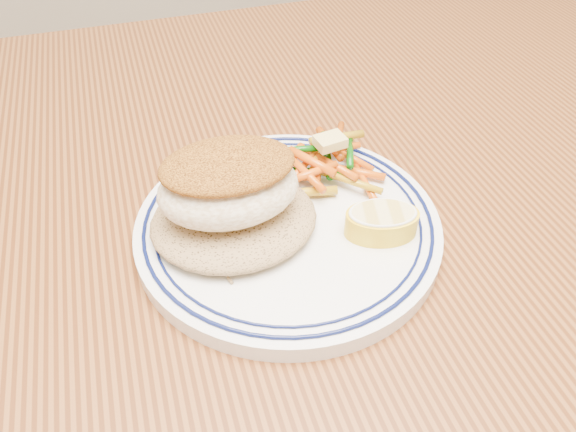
{
  "coord_description": "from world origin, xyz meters",
  "views": [
    {
      "loc": [
        -0.08,
        -0.34,
        1.07
      ],
      "look_at": [
        0.02,
        -0.02,
        0.77
      ],
      "focal_mm": 35.0,
      "sensor_mm": 36.0,
      "label": 1
    }
  ],
  "objects_px": {
    "fish_fillet": "(228,183)",
    "plate": "(288,226)",
    "dining_table": "(261,297)",
    "lemon_wedge": "(382,221)",
    "rice_pilaf": "(234,216)",
    "vegetable_pile": "(324,162)"
  },
  "relations": [
    {
      "from": "fish_fillet",
      "to": "lemon_wedge",
      "type": "distance_m",
      "value": 0.12
    },
    {
      "from": "fish_fillet",
      "to": "lemon_wedge",
      "type": "relative_size",
      "value": 1.71
    },
    {
      "from": "plate",
      "to": "rice_pilaf",
      "type": "bearing_deg",
      "value": 174.21
    },
    {
      "from": "plate",
      "to": "vegetable_pile",
      "type": "xyz_separation_m",
      "value": [
        0.05,
        0.05,
        0.02
      ]
    },
    {
      "from": "dining_table",
      "to": "rice_pilaf",
      "type": "height_order",
      "value": "rice_pilaf"
    },
    {
      "from": "fish_fillet",
      "to": "plate",
      "type": "bearing_deg",
      "value": -6.23
    },
    {
      "from": "rice_pilaf",
      "to": "dining_table",
      "type": "bearing_deg",
      "value": 33.64
    },
    {
      "from": "vegetable_pile",
      "to": "lemon_wedge",
      "type": "bearing_deg",
      "value": -79.12
    },
    {
      "from": "rice_pilaf",
      "to": "lemon_wedge",
      "type": "distance_m",
      "value": 0.12
    },
    {
      "from": "plate",
      "to": "vegetable_pile",
      "type": "height_order",
      "value": "vegetable_pile"
    },
    {
      "from": "fish_fillet",
      "to": "vegetable_pile",
      "type": "relative_size",
      "value": 1.0
    },
    {
      "from": "dining_table",
      "to": "fish_fillet",
      "type": "relative_size",
      "value": 13.64
    },
    {
      "from": "rice_pilaf",
      "to": "fish_fillet",
      "type": "xyz_separation_m",
      "value": [
        -0.0,
        0.0,
        0.03
      ]
    },
    {
      "from": "rice_pilaf",
      "to": "fish_fillet",
      "type": "height_order",
      "value": "fish_fillet"
    },
    {
      "from": "vegetable_pile",
      "to": "rice_pilaf",
      "type": "bearing_deg",
      "value": -153.78
    },
    {
      "from": "fish_fillet",
      "to": "lemon_wedge",
      "type": "bearing_deg",
      "value": -20.08
    },
    {
      "from": "rice_pilaf",
      "to": "vegetable_pile",
      "type": "height_order",
      "value": "vegetable_pile"
    },
    {
      "from": "rice_pilaf",
      "to": "plate",
      "type": "bearing_deg",
      "value": -5.79
    },
    {
      "from": "dining_table",
      "to": "lemon_wedge",
      "type": "bearing_deg",
      "value": -32.35
    },
    {
      "from": "vegetable_pile",
      "to": "lemon_wedge",
      "type": "height_order",
      "value": "vegetable_pile"
    },
    {
      "from": "rice_pilaf",
      "to": "lemon_wedge",
      "type": "xyz_separation_m",
      "value": [
        0.11,
        -0.04,
        -0.0
      ]
    },
    {
      "from": "dining_table",
      "to": "plate",
      "type": "xyz_separation_m",
      "value": [
        0.02,
        -0.02,
        0.11
      ]
    }
  ]
}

